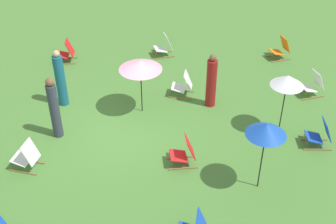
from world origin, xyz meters
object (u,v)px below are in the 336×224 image
deckchair_9 (27,157)px  person_0 (60,79)px  umbrella_0 (287,81)px  umbrella_2 (266,130)px  deckchair_6 (281,49)px  person_2 (211,82)px  deckchair_1 (184,152)px  deckchair_2 (183,85)px  deckchair_0 (66,52)px  deckchair_8 (164,46)px  deckchair_7 (320,135)px  deckchair_5 (313,85)px  person_1 (54,109)px  umbrella_1 (140,65)px

deckchair_9 → person_0: person_0 is taller
umbrella_0 → umbrella_2: 2.45m
deckchair_6 → deckchair_9: (5.54, -8.00, 0.00)m
deckchair_6 → person_2: (2.90, -2.94, 0.46)m
umbrella_0 → deckchair_1: bearing=-66.0°
deckchair_2 → person_2: person_2 is taller
deckchair_0 → deckchair_8: same height
deckchair_8 → deckchair_9: same height
deckchair_6 → deckchair_7: (5.03, -0.23, 0.00)m
deckchair_5 → person_1: bearing=-91.5°
deckchair_0 → person_1: size_ratio=0.45×
deckchair_1 → deckchair_7: size_ratio=1.00×
umbrella_0 → person_1: bearing=-91.1°
deckchair_2 → deckchair_9: bearing=-41.0°
person_1 → umbrella_0: bearing=-43.0°
deckchair_2 → umbrella_1: size_ratio=0.49×
deckchair_8 → person_1: person_1 is taller
deckchair_5 → person_1: (1.72, -7.82, 0.54)m
deckchair_0 → deckchair_6: (0.15, 7.76, 0.00)m
deckchair_5 → deckchair_7: bearing=-27.5°
deckchair_5 → deckchair_7: size_ratio=1.02×
deckchair_2 → deckchair_6: bearing=133.6°
person_1 → deckchair_2: bearing=-14.8°
deckchair_7 → deckchair_9: size_ratio=0.96×
person_2 → umbrella_2: bearing=30.1°
umbrella_1 → person_0: size_ratio=0.93×
deckchair_8 → umbrella_2: (6.96, 1.99, 1.39)m
umbrella_0 → deckchair_5: bearing=140.3°
deckchair_8 → umbrella_0: 5.82m
umbrella_0 → person_1: person_1 is taller
deckchair_1 → deckchair_9: (-0.04, -4.03, 0.00)m
deckchair_9 → person_0: (-2.94, 0.50, 0.51)m
umbrella_1 → person_0: 2.60m
umbrella_0 → umbrella_1: umbrella_0 is taller
deckchair_5 → deckchair_8: bearing=-136.3°
deckchair_9 → umbrella_2: 6.03m
person_2 → deckchair_2: bearing=-107.2°
umbrella_1 → deckchair_8: bearing=166.7°
deckchair_5 → person_0: 7.91m
deckchair_1 → person_0: size_ratio=0.45×
deckchair_2 → umbrella_0: umbrella_0 is taller
deckchair_1 → deckchair_8: 6.03m
deckchair_0 → umbrella_0: umbrella_0 is taller
umbrella_2 → person_1: size_ratio=1.02×
person_2 → umbrella_1: bearing=-65.0°
deckchair_0 → umbrella_2: umbrella_2 is taller
deckchair_8 → umbrella_0: umbrella_0 is taller
person_0 → person_2: person_0 is taller
deckchair_2 → umbrella_1: 1.97m
deckchair_7 → person_1: bearing=-92.5°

